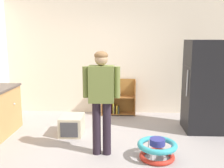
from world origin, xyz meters
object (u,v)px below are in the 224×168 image
at_px(bookshelf, 116,99).
at_px(standing_person, 101,94).
at_px(refrigerator, 204,86).
at_px(pet_carrier, 72,125).
at_px(baby_walker, 157,149).

distance_m(bookshelf, standing_person, 2.25).
xyz_separation_m(refrigerator, pet_carrier, (-2.53, -0.33, -0.71)).
xyz_separation_m(bookshelf, baby_walker, (0.70, -2.28, -0.21)).
bearing_deg(refrigerator, bookshelf, 150.04).
relative_size(refrigerator, pet_carrier, 3.22).
bearing_deg(pet_carrier, refrigerator, 7.46).
bearing_deg(baby_walker, standing_person, 171.45).
relative_size(bookshelf, baby_walker, 1.41).
bearing_deg(bookshelf, refrigerator, -29.96).
relative_size(refrigerator, baby_walker, 2.95).
height_order(baby_walker, pet_carrier, pet_carrier).
relative_size(baby_walker, pet_carrier, 1.09).
height_order(bookshelf, baby_walker, bookshelf).
height_order(bookshelf, standing_person, standing_person).
bearing_deg(bookshelf, pet_carrier, -120.90).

